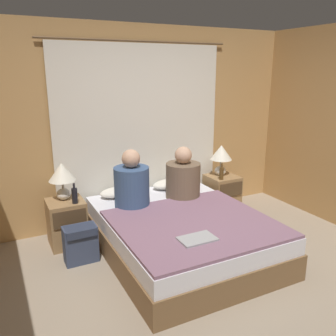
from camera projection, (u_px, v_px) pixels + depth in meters
ground_plane at (222, 290)px, 3.27m from camera, size 16.00×16.00×0.00m
wall_back at (139, 126)px, 4.61m from camera, size 4.43×0.06×2.50m
curtain_panel at (141, 135)px, 4.58m from camera, size 2.43×0.02×2.30m
bed at (181, 234)px, 3.90m from camera, size 1.60×2.06×0.44m
nightstand_left at (67, 222)px, 4.07m from camera, size 0.40×0.42×0.53m
nightstand_right at (222, 194)px, 5.00m from camera, size 0.40×0.42×0.53m
lamp_left at (62, 175)px, 3.97m from camera, size 0.30×0.30×0.43m
lamp_right at (221, 155)px, 4.90m from camera, size 0.30×0.30×0.43m
pillow_left at (123, 191)px, 4.40m from camera, size 0.59×0.29×0.12m
pillow_right at (174, 183)px, 4.70m from camera, size 0.59×0.29×0.12m
blanket_on_bed at (194, 223)px, 3.59m from camera, size 1.54×1.43×0.03m
person_left_in_bed at (132, 184)px, 4.01m from camera, size 0.40×0.40×0.67m
person_right_in_bed at (183, 178)px, 4.30m from camera, size 0.42×0.42×0.64m
beer_bottle_on_left_stand at (75, 195)px, 3.91m from camera, size 0.06×0.06×0.23m
beer_bottle_on_right_stand at (221, 173)px, 4.76m from camera, size 0.06×0.06×0.23m
laptop_on_bed at (197, 239)px, 3.21m from camera, size 0.34×0.21×0.02m
backpack_on_floor at (80, 242)px, 3.70m from camera, size 0.34×0.21×0.40m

